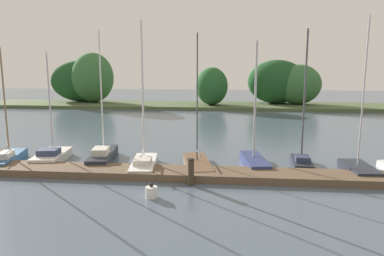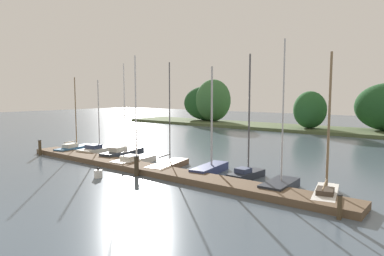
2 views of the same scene
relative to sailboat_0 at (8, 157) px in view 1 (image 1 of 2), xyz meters
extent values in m
cube|color=brown|center=(10.37, -1.48, -0.16)|extent=(24.48, 1.80, 0.35)
cube|color=#4C5B38|center=(10.37, 28.81, -0.14)|extent=(62.25, 8.00, 0.40)
ellipsoid|color=#235628|center=(9.84, 27.98, 2.46)|extent=(4.07, 4.91, 4.79)
ellipsoid|color=#1E4C23|center=(18.35, 30.61, 2.95)|extent=(7.67, 5.67, 5.76)
ellipsoid|color=#386B38|center=(20.98, 29.83, 2.64)|extent=(5.97, 4.78, 5.16)
ellipsoid|color=#1E4C23|center=(-8.62, 30.56, 2.92)|extent=(8.81, 4.31, 5.72)
ellipsoid|color=#386B38|center=(-6.63, 29.83, 3.45)|extent=(5.61, 5.75, 6.77)
cube|color=#285684|center=(0.02, -0.10, -0.10)|extent=(1.84, 3.78, 0.47)
cube|color=#285684|center=(-0.37, 1.50, -0.13)|extent=(0.75, 1.02, 0.40)
cube|color=beige|center=(0.13, -0.54, 0.28)|extent=(0.98, 1.24, 0.30)
cylinder|color=#7F6647|center=(-0.04, 0.17, 3.01)|extent=(0.08, 0.08, 5.76)
cylinder|color=#7F6647|center=(0.11, -0.46, 0.59)|extent=(0.41, 1.42, 0.06)
cube|color=silver|center=(2.16, 0.63, -0.09)|extent=(1.83, 3.37, 0.49)
cube|color=silver|center=(1.96, 2.06, -0.12)|extent=(0.87, 0.90, 0.41)
cube|color=#2D3856|center=(2.22, 0.23, 0.31)|extent=(1.17, 1.10, 0.32)
cylinder|color=#B7B7BC|center=(2.13, 0.87, 2.89)|extent=(0.08, 0.08, 5.49)
cube|color=#232833|center=(5.04, 0.84, -0.06)|extent=(1.67, 4.07, 0.55)
cube|color=#232833|center=(4.77, 2.59, -0.09)|extent=(0.74, 1.07, 0.46)
cube|color=beige|center=(5.11, 0.35, 0.39)|extent=(0.98, 1.29, 0.36)
cylinder|color=silver|center=(4.99, 1.13, 3.51)|extent=(0.08, 0.08, 6.60)
cube|color=white|center=(7.64, -0.37, -0.13)|extent=(1.62, 3.70, 0.42)
cube|color=white|center=(7.43, 1.23, -0.15)|extent=(0.75, 0.97, 0.36)
cube|color=beige|center=(7.70, -0.81, 0.22)|extent=(1.01, 1.18, 0.27)
cylinder|color=silver|center=(7.61, -0.10, 3.61)|extent=(0.11, 0.11, 7.06)
cylinder|color=silver|center=(7.70, -0.83, 0.65)|extent=(0.28, 1.63, 0.07)
cube|color=brown|center=(10.40, 0.07, -0.15)|extent=(1.96, 3.96, 0.38)
cube|color=brown|center=(10.04, 1.75, -0.17)|extent=(0.84, 1.07, 0.32)
cylinder|color=#4C4C51|center=(10.34, 0.35, 3.30)|extent=(0.07, 0.07, 6.52)
cylinder|color=#4C4C51|center=(10.48, -0.29, 0.56)|extent=(0.37, 1.44, 0.07)
cube|color=navy|center=(13.36, 0.64, -0.09)|extent=(1.48, 3.47, 0.49)
cube|color=navy|center=(13.15, 2.14, -0.12)|extent=(0.67, 0.91, 0.42)
cylinder|color=#B7B7BC|center=(13.32, 0.89, 3.17)|extent=(0.12, 0.12, 6.03)
cube|color=#232833|center=(15.82, 0.81, -0.13)|extent=(1.15, 2.68, 0.41)
cube|color=#232833|center=(15.91, 1.99, -0.15)|extent=(0.57, 0.69, 0.35)
cube|color=#2D3856|center=(15.79, 0.49, 0.21)|extent=(0.77, 0.84, 0.27)
cylinder|color=#4C4C51|center=(15.84, 1.01, 3.42)|extent=(0.10, 0.10, 6.69)
cube|color=#232833|center=(18.34, -0.28, -0.10)|extent=(1.28, 2.78, 0.46)
cube|color=#232833|center=(18.30, 0.95, -0.13)|extent=(0.67, 0.71, 0.39)
cylinder|color=#B7B7BC|center=(18.34, -0.08, 3.68)|extent=(0.08, 0.08, 7.11)
cylinder|color=#3D3323|center=(10.33, -2.61, 0.24)|extent=(0.27, 0.27, 1.16)
cylinder|color=black|center=(10.33, -2.61, 0.84)|extent=(0.31, 0.31, 0.04)
cylinder|color=white|center=(8.90, -4.30, -0.11)|extent=(0.48, 0.48, 0.44)
sphere|color=black|center=(8.90, -4.30, 0.19)|extent=(0.17, 0.17, 0.17)
camera|label=1|loc=(11.90, -17.71, 4.87)|focal=33.14mm
camera|label=2|loc=(25.42, -16.42, 4.56)|focal=32.29mm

